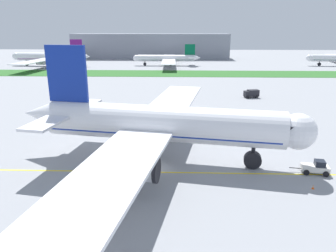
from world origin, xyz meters
name	(u,v)px	position (x,y,z in m)	size (l,w,h in m)	color
ground_plane	(158,168)	(0.00, 0.00, 0.00)	(600.00, 600.00, 0.00)	gray
apron_taxi_line	(157,172)	(0.00, -1.49, 0.00)	(280.00, 0.36, 0.01)	yellow
grass_median_strip	(172,73)	(0.00, 113.92, 0.05)	(320.00, 24.00, 0.10)	#2D6628
airliner_foreground	(159,124)	(0.00, 3.33, 6.55)	(49.88, 77.70, 19.33)	white
pushback_tug	(316,167)	(25.04, -0.98, 1.00)	(5.97, 3.01, 2.19)	white
ground_crew_wingwalker_port	(121,151)	(-6.86, 4.88, 0.98)	(0.36, 0.54, 1.61)	black
traffic_cone_near_nose	(313,187)	(22.63, -6.23, 0.28)	(0.36, 0.36, 0.58)	#F2590C
service_truck_baggage_loader	(52,113)	(-28.55, 28.88, 1.44)	(4.91, 2.80, 2.61)	white
service_truck_fuel_bowser	(251,93)	(27.30, 56.52, 1.43)	(5.07, 3.23, 2.58)	black
parked_airliner_far_left	(51,57)	(-73.79, 145.47, 5.32)	(49.25, 78.69, 15.69)	white
parked_airliner_far_centre	(167,58)	(-3.83, 149.88, 4.33)	(41.30, 65.94, 12.77)	white
terminal_building	(151,46)	(-18.08, 198.79, 9.00)	(116.24, 20.00, 18.00)	gray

